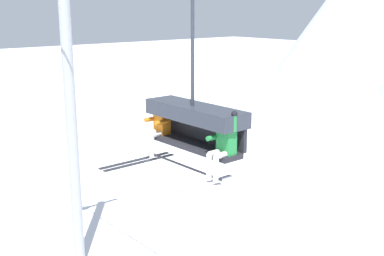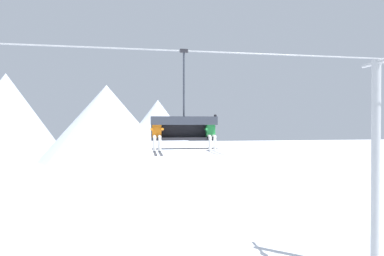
{
  "view_description": "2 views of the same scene",
  "coord_description": "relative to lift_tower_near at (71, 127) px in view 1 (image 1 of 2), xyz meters",
  "views": [
    {
      "loc": [
        5.51,
        -6.73,
        8.51
      ],
      "look_at": [
        -1.69,
        -0.6,
        6.14
      ],
      "focal_mm": 45.0,
      "sensor_mm": 36.0,
      "label": 1
    },
    {
      "loc": [
        -2.85,
        -11.48,
        6.39
      ],
      "look_at": [
        -1.17,
        -0.97,
        6.26
      ],
      "focal_mm": 28.0,
      "sensor_mm": 36.0,
      "label": 2
    }
  ],
  "objects": [
    {
      "name": "lift_tower_near",
      "position": [
        0.0,
        0.0,
        0.0
      ],
      "size": [
        0.36,
        1.88,
        9.31
      ],
      "color": "#9EA3A8",
      "rests_on": "ground_plane"
    },
    {
      "name": "chairlift_chair",
      "position": [
        6.9,
        -0.71,
        1.58
      ],
      "size": [
        2.37,
        0.74,
        3.57
      ],
      "color": "#232328"
    },
    {
      "name": "skier_green",
      "position": [
        7.87,
        -0.92,
        1.28
      ],
      "size": [
        0.48,
        1.7,
        1.34
      ],
      "color": "#23843D"
    },
    {
      "name": "skier_orange",
      "position": [
        5.93,
        -0.93,
        1.26
      ],
      "size": [
        0.46,
        1.7,
        1.23
      ],
      "color": "orange"
    },
    {
      "name": "mountain_peak_west",
      "position": [
        -21.82,
        53.42,
        3.46
      ],
      "size": [
        22.04,
        22.04,
        16.58
      ],
      "color": "silver",
      "rests_on": "ground_plane"
    }
  ]
}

